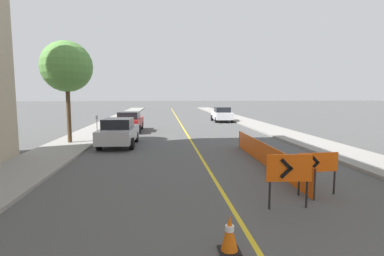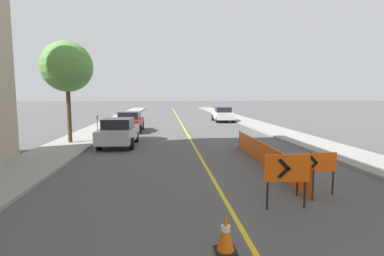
{
  "view_description": "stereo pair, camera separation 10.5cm",
  "coord_description": "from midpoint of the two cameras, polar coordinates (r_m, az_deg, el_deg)",
  "views": [
    {
      "loc": [
        -1.75,
        9.59,
        2.92
      ],
      "look_at": [
        -0.09,
        26.74,
        1.0
      ],
      "focal_mm": 28.0,
      "sensor_mm": 36.0,
      "label": 1
    },
    {
      "loc": [
        -1.65,
        9.58,
        2.92
      ],
      "look_at": [
        -0.09,
        26.74,
        1.0
      ],
      "focal_mm": 28.0,
      "sensor_mm": 36.0,
      "label": 2
    }
  ],
  "objects": [
    {
      "name": "parked_car_curb_mid",
      "position": [
        24.28,
        -11.95,
        1.21
      ],
      "size": [
        1.95,
        4.36,
        1.59
      ],
      "rotation": [
        0.0,
        0.0,
        -0.03
      ],
      "color": "maroon",
      "rests_on": "ground_plane"
    },
    {
      "name": "street_tree_left_near",
      "position": [
        18.99,
        -22.93,
        10.68
      ],
      "size": [
        2.91,
        2.91,
        5.87
      ],
      "color": "#4C3823",
      "rests_on": "sidewalk_left"
    },
    {
      "name": "traffic_cone_farthest",
      "position": [
        5.94,
        6.63,
        -19.32
      ],
      "size": [
        0.4,
        0.4,
        0.71
      ],
      "color": "black",
      "rests_on": "ground_plane"
    },
    {
      "name": "arrow_barricade_secondary",
      "position": [
        9.45,
        22.49,
        -6.39
      ],
      "size": [
        1.27,
        0.16,
        1.25
      ],
      "rotation": [
        0.0,
        0.0,
        0.08
      ],
      "color": "#EF560C",
      "rests_on": "ground_plane"
    },
    {
      "name": "arrow_barricade_primary",
      "position": [
        8.07,
        17.64,
        -7.68
      ],
      "size": [
        1.17,
        0.14,
        1.42
      ],
      "rotation": [
        0.0,
        0.0,
        -0.07
      ],
      "color": "#EF560C",
      "rests_on": "ground_plane"
    },
    {
      "name": "parking_meter_near_curb",
      "position": [
        20.72,
        -17.81,
        1.17
      ],
      "size": [
        0.12,
        0.11,
        1.47
      ],
      "color": "#4C4C51",
      "rests_on": "sidewalk_left"
    },
    {
      "name": "lane_stripe",
      "position": [
        28.1,
        -2.04,
        0.4
      ],
      "size": [
        0.12,
        74.96,
        0.01
      ],
      "color": "gold",
      "rests_on": "ground_plane"
    },
    {
      "name": "parked_car_curb_far",
      "position": [
        32.72,
        5.63,
        2.62
      ],
      "size": [
        1.95,
        4.36,
        1.59
      ],
      "rotation": [
        0.0,
        0.0,
        -0.03
      ],
      "color": "silver",
      "rests_on": "ground_plane"
    },
    {
      "name": "safety_mesh_fence",
      "position": [
        12.91,
        13.39,
        -4.85
      ],
      "size": [
        0.15,
        8.63,
        0.9
      ],
      "rotation": [
        0.0,
        0.0,
        1.56
      ],
      "color": "#EF560C",
      "rests_on": "ground_plane"
    },
    {
      "name": "sidewalk_left",
      "position": [
        28.56,
        -16.43,
        0.36
      ],
      "size": [
        2.7,
        74.96,
        0.12
      ],
      "color": "gray",
      "rests_on": "ground_plane"
    },
    {
      "name": "sidewalk_right",
      "position": [
        29.39,
        11.94,
        0.65
      ],
      "size": [
        2.7,
        74.96,
        0.12
      ],
      "color": "gray",
      "rests_on": "ground_plane"
    },
    {
      "name": "parked_car_curb_near",
      "position": [
        17.6,
        -13.94,
        -0.75
      ],
      "size": [
        1.96,
        4.37,
        1.59
      ],
      "rotation": [
        0.0,
        0.0,
        -0.04
      ],
      "color": "#B7B7BC",
      "rests_on": "ground_plane"
    }
  ]
}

